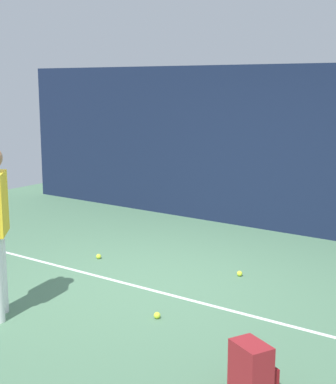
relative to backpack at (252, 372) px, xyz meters
The scene contains 7 objects.
ground_plane 2.68m from the backpack, 143.83° to the left, with size 12.00×12.00×0.00m, color #4C7556.
back_fence 5.17m from the backpack, 115.21° to the left, with size 10.00×0.10×2.56m, color #141E38.
court_line 2.55m from the backpack, 147.79° to the left, with size 9.00×0.05×0.00m, color white.
backpack is the anchor object (origin of this frame).
tennis_ball_near_player 2.72m from the backpack, 120.15° to the left, with size 0.07×0.07×0.07m, color #CCE033.
tennis_ball_by_fence 3.72m from the backpack, 149.65° to the left, with size 0.07×0.07×0.07m, color #CCE033.
tennis_ball_mid_court 1.63m from the backpack, 151.84° to the left, with size 0.07×0.07×0.07m, color #CCE033.
Camera 1 is at (3.87, -5.06, 2.29)m, focal length 53.44 mm.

